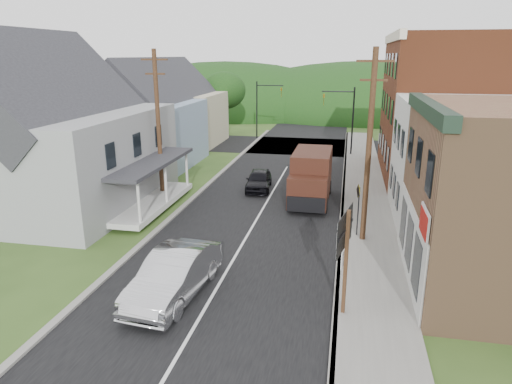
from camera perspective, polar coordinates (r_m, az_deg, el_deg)
The scene contains 24 objects.
ground at distance 20.07m, azimuth -3.03°, elevation -8.79°, with size 120.00×120.00×0.00m, color #2D4719.
road at distance 29.21m, azimuth 1.83°, elevation -0.47°, with size 9.00×90.00×0.02m, color black.
cross_road at distance 45.58m, azimuth 5.44°, elevation 5.75°, with size 60.00×9.00×0.02m, color black.
sidewalk_right at distance 26.95m, azimuth 13.57°, elevation -2.28°, with size 2.80×55.00×0.15m, color slate.
curb_right at distance 26.92m, azimuth 10.70°, elevation -2.11°, with size 0.20×55.00×0.15m, color slate.
curb_left at distance 28.47m, azimuth -8.12°, elevation -0.97°, with size 0.30×55.00×0.12m, color slate.
storefront_white at distance 26.45m, azimuth 25.85°, elevation 3.29°, with size 8.00×7.00×6.50m, color silver.
storefront_red at distance 35.35m, azimuth 22.60°, elevation 9.58°, with size 8.00×12.00×10.00m, color brown.
house_gray at distance 29.12m, azimuth -23.69°, elevation 6.64°, with size 10.20×12.24×8.35m.
house_blue at distance 38.20m, azimuth -12.96°, elevation 8.89°, with size 7.14×8.16×7.28m.
house_cream at distance 46.66m, azimuth -8.99°, elevation 10.47°, with size 7.14×8.16×7.28m.
utility_pole_right at distance 21.41m, azimuth 13.94°, elevation 5.52°, with size 1.60×0.26×9.00m.
utility_pole_left at distance 28.11m, azimuth -12.11°, elevation 8.23°, with size 1.60×0.26×9.00m.
traffic_signal_right at distance 41.31m, azimuth 11.07°, elevation 9.66°, with size 2.87×0.20×6.00m.
traffic_signal_left at distance 49.08m, azimuth 0.92°, elevation 11.04°, with size 2.87×0.20×6.00m.
tree_left_b at distance 36.77m, azimuth -25.00°, elevation 9.35°, with size 4.80×4.80×6.94m.
tree_left_c at distance 44.41m, azimuth -21.22°, elevation 12.17°, with size 5.80×5.80×8.41m.
tree_left_d at distance 51.49m, azimuth -4.03°, elevation 12.53°, with size 4.80×4.80×6.94m.
forested_ridge at distance 73.17m, azimuth 7.85°, elevation 9.82°, with size 90.00×30.00×16.00m, color black.
silver_sedan at distance 17.34m, azimuth -10.21°, elevation -10.22°, with size 1.82×5.23×1.72m, color silver.
dark_sedan at distance 30.32m, azimuth 0.35°, elevation 1.49°, with size 1.57×3.90×1.33m, color black.
delivery_van at distance 27.75m, azimuth 6.90°, elevation 1.84°, with size 2.33×5.53×3.08m.
route_sign_cluster at distance 15.43m, azimuth 11.08°, elevation -6.80°, with size 0.51×2.10×3.72m.
warning_sign at distance 22.54m, azimuth 12.65°, elevation -1.31°, with size 0.18×0.71×2.61m.
Camera 1 is at (4.61, -17.51, 8.65)m, focal length 32.00 mm.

